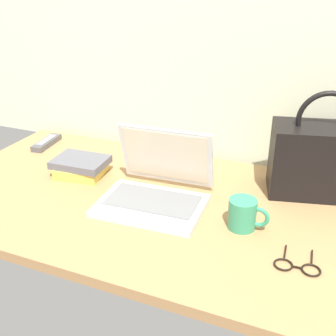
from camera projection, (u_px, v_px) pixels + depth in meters
The scene contains 7 objects.
desk at pixel (179, 210), 1.28m from camera, with size 1.60×0.76×0.03m.
laptop at pixel (156, 188), 1.28m from camera, with size 0.32×0.29×0.21m.
coffee_mug at pixel (243, 214), 1.15m from camera, with size 0.11×0.08×0.09m.
remote_control_near at pixel (47, 142), 1.70m from camera, with size 0.06×0.16×0.02m.
eyeglasses at pixel (297, 266), 1.01m from camera, with size 0.11×0.11×0.01m.
handbag at pixel (321, 159), 1.30m from camera, with size 0.33×0.23×0.33m.
book_stack at pixel (81, 166), 1.45m from camera, with size 0.19×0.16×0.06m.
Camera 1 is at (0.39, -1.02, 0.68)m, focal length 45.17 mm.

